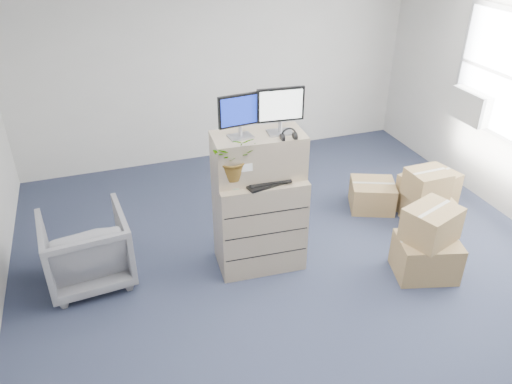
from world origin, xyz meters
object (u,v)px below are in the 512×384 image
at_px(monitor_right, 281,108).
at_px(office_chair, 86,246).
at_px(monitor_left, 240,114).
at_px(filing_cabinet_lower, 259,221).
at_px(keyboard, 268,182).
at_px(potted_plant, 233,162).
at_px(water_bottle, 269,163).

bearing_deg(monitor_right, office_chair, 177.03).
bearing_deg(monitor_right, monitor_left, -179.03).
relative_size(filing_cabinet_lower, office_chair, 1.24).
bearing_deg(monitor_right, keyboard, -133.57).
bearing_deg(office_chair, potted_plant, 161.31).
distance_m(monitor_left, monitor_right, 0.40).
relative_size(monitor_right, office_chair, 0.55).
xyz_separation_m(monitor_left, keyboard, (0.23, -0.18, -0.69)).
bearing_deg(potted_plant, office_chair, 166.33).
height_order(filing_cabinet_lower, water_bottle, water_bottle).
height_order(filing_cabinet_lower, office_chair, filing_cabinet_lower).
height_order(keyboard, potted_plant, potted_plant).
distance_m(filing_cabinet_lower, monitor_right, 1.27).
xyz_separation_m(filing_cabinet_lower, monitor_left, (-0.18, 0.04, 1.24)).
xyz_separation_m(filing_cabinet_lower, water_bottle, (0.12, 0.05, 0.66)).
xyz_separation_m(monitor_right, office_chair, (-2.01, 0.29, -1.36)).
distance_m(monitor_right, water_bottle, 0.60).
bearing_deg(potted_plant, monitor_left, 44.08).
height_order(water_bottle, potted_plant, potted_plant).
bearing_deg(office_chair, monitor_right, 166.80).
xyz_separation_m(monitor_right, water_bottle, (-0.10, 0.04, -0.59)).
distance_m(keyboard, water_bottle, 0.24).
bearing_deg(water_bottle, keyboard, -110.73).
relative_size(monitor_right, potted_plant, 0.94).
xyz_separation_m(filing_cabinet_lower, monitor_right, (0.22, 0.01, 1.25)).
bearing_deg(water_bottle, filing_cabinet_lower, -155.03).
bearing_deg(office_chair, water_bottle, 167.66).
relative_size(potted_plant, office_chair, 0.58).
bearing_deg(keyboard, water_bottle, 57.68).
bearing_deg(potted_plant, monitor_right, 8.55).
bearing_deg(keyboard, office_chair, 154.97).
bearing_deg(office_chair, keyboard, 161.54).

